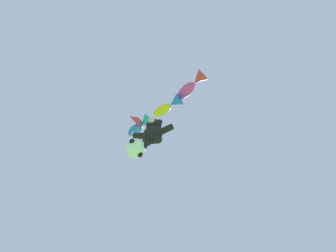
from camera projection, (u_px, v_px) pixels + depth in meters
The scene contains 6 objects.
teddy_bear_kite at pixel (153, 132), 13.00m from camera, with size 2.46×1.08×2.49m.
soccer_ball_kite at pixel (136, 149), 11.35m from camera, with size 1.14×1.13×1.05m.
fish_kite_magenta at pixel (192, 85), 16.19m from camera, with size 2.59×2.01×0.99m.
fish_kite_goldfin at pixel (169, 106), 16.46m from camera, with size 2.48×1.53×0.93m.
fish_kite_cobalt at pixel (140, 126), 17.45m from camera, with size 2.27×1.65×0.96m.
diamond_kite at pixel (137, 122), 17.07m from camera, with size 0.93×1.06×3.21m.
Camera 1 is at (0.87, -0.32, 1.33)m, focal length 24.00 mm.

